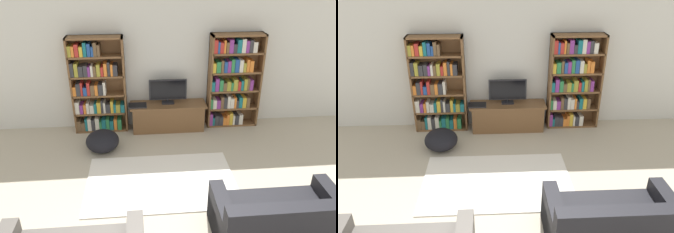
% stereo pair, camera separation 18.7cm
% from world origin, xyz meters
% --- Properties ---
extents(wall_back, '(8.80, 0.06, 2.60)m').
position_xyz_m(wall_back, '(0.00, 4.23, 1.30)').
color(wall_back, silver).
rests_on(wall_back, ground_plane).
extents(bookshelf_left, '(1.02, 0.30, 1.87)m').
position_xyz_m(bookshelf_left, '(-1.25, 4.05, 0.88)').
color(bookshelf_left, brown).
rests_on(bookshelf_left, ground_plane).
extents(bookshelf_right, '(1.02, 0.30, 1.87)m').
position_xyz_m(bookshelf_right, '(1.39, 4.05, 0.94)').
color(bookshelf_right, brown).
rests_on(bookshelf_right, ground_plane).
extents(tv_stand, '(1.49, 0.46, 0.55)m').
position_xyz_m(tv_stand, '(0.11, 3.94, 0.28)').
color(tv_stand, brown).
rests_on(tv_stand, ground_plane).
extents(television, '(0.73, 0.16, 0.49)m').
position_xyz_m(television, '(0.11, 3.98, 0.81)').
color(television, black).
rests_on(television, tv_stand).
extents(laptop, '(0.36, 0.25, 0.03)m').
position_xyz_m(laptop, '(-0.49, 3.89, 0.56)').
color(laptop, '#28282D').
rests_on(laptop, tv_stand).
extents(area_rug, '(2.30, 1.44, 0.02)m').
position_xyz_m(area_rug, '(-0.15, 2.21, 0.01)').
color(area_rug, white).
rests_on(area_rug, ground_plane).
extents(couch_right_sofa, '(1.57, 0.91, 0.81)m').
position_xyz_m(couch_right_sofa, '(1.20, 0.94, 0.27)').
color(couch_right_sofa, black).
rests_on(couch_right_sofa, ground_plane).
extents(beanbag_ottoman, '(0.59, 0.59, 0.37)m').
position_xyz_m(beanbag_ottoman, '(-1.13, 3.23, 0.19)').
color(beanbag_ottoman, black).
rests_on(beanbag_ottoman, ground_plane).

